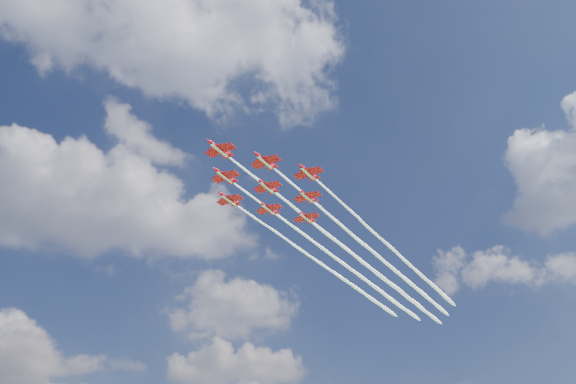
{
  "coord_description": "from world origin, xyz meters",
  "views": [
    {
      "loc": [
        -20.44,
        -135.94,
        4.0
      ],
      "look_at": [
        11.78,
        -3.75,
        86.11
      ],
      "focal_mm": 35.0,
      "sensor_mm": 36.0,
      "label": 1
    }
  ],
  "objects": [
    {
      "name": "jet_tail",
      "position": [
        69.63,
        56.54,
        86.14
      ],
      "size": [
        103.38,
        99.37,
        2.35
      ],
      "rotation": [
        0.0,
        0.0,
        0.77
      ],
      "color": "red"
    },
    {
      "name": "jet_row3_port",
      "position": [
        63.58,
        32.27,
        86.14
      ],
      "size": [
        103.38,
        99.37,
        2.35
      ],
      "rotation": [
        0.0,
        0.0,
        0.77
      ],
      "color": "red"
    },
    {
      "name": "jet_row2_starb",
      "position": [
        42.12,
        39.34,
        86.14
      ],
      "size": [
        103.38,
        99.37,
        2.35
      ],
      "rotation": [
        0.0,
        0.0,
        0.77
      ],
      "color": "red"
    },
    {
      "name": "jet_row3_starb",
      "position": [
        45.15,
        51.47,
        86.14
      ],
      "size": [
        103.38,
        99.37,
        2.35
      ],
      "rotation": [
        0.0,
        0.0,
        0.77
      ],
      "color": "red"
    },
    {
      "name": "jet_row2_port",
      "position": [
        51.34,
        29.74,
        86.14
      ],
      "size": [
        103.38,
        99.37,
        2.35
      ],
      "rotation": [
        0.0,
        0.0,
        0.77
      ],
      "color": "red"
    },
    {
      "name": "jet_row4_port",
      "position": [
        66.61,
        44.41,
        86.14
      ],
      "size": [
        103.38,
        99.37,
        2.35
      ],
      "rotation": [
        0.0,
        0.0,
        0.77
      ],
      "color": "red"
    },
    {
      "name": "jet_lead",
      "position": [
        39.09,
        27.2,
        86.14
      ],
      "size": [
        103.38,
        99.37,
        2.35
      ],
      "rotation": [
        0.0,
        0.0,
        0.77
      ],
      "color": "red"
    },
    {
      "name": "jet_row4_starb",
      "position": [
        57.39,
        54.0,
        86.14
      ],
      "size": [
        103.38,
        99.37,
        2.35
      ],
      "rotation": [
        0.0,
        0.0,
        0.77
      ],
      "color": "red"
    },
    {
      "name": "jet_row3_centre",
      "position": [
        54.36,
        41.87,
        86.14
      ],
      "size": [
        103.38,
        99.37,
        2.35
      ],
      "rotation": [
        0.0,
        0.0,
        0.77
      ],
      "color": "red"
    }
  ]
}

